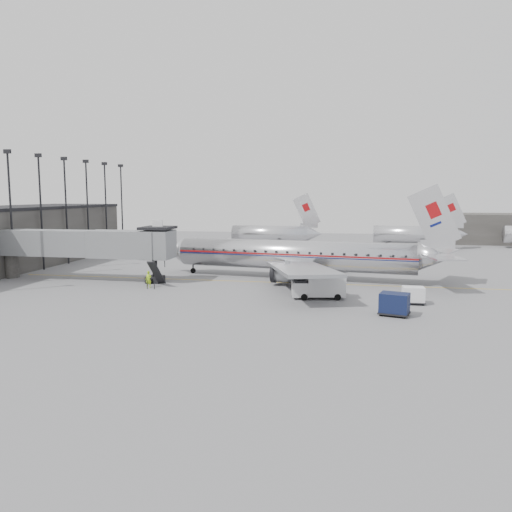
{
  "coord_description": "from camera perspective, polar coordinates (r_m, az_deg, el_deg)",
  "views": [
    {
      "loc": [
        12.14,
        -49.54,
        9.99
      ],
      "look_at": [
        2.3,
        4.26,
        3.2
      ],
      "focal_mm": 35.0,
      "sensor_mm": 36.0,
      "label": 1
    }
  ],
  "objects": [
    {
      "name": "hangar",
      "position": [
        114.57,
        27.05,
        2.81
      ],
      "size": [
        30.0,
        12.0,
        6.0
      ],
      "primitive_type": "cube",
      "color": "#34322F",
      "rests_on": "ground"
    },
    {
      "name": "baggage_cart_navy",
      "position": [
        42.93,
        15.54,
        -5.27
      ],
      "size": [
        2.8,
        2.4,
        1.88
      ],
      "rotation": [
        0.0,
        0.0,
        -0.27
      ],
      "color": "#0D1535",
      "rests_on": "ground"
    },
    {
      "name": "distant_aircraft_mid",
      "position": [
        96.57,
        17.53,
        2.44
      ],
      "size": [
        16.39,
        3.2,
        10.26
      ],
      "color": "silver",
      "rests_on": "ground"
    },
    {
      "name": "baggage_cart_white",
      "position": [
        47.93,
        17.53,
        -4.26
      ],
      "size": [
        2.04,
        1.57,
        1.57
      ],
      "rotation": [
        0.0,
        0.0,
        0.02
      ],
      "color": "silver",
      "rests_on": "ground"
    },
    {
      "name": "floodlight_masts",
      "position": [
        74.06,
        -22.09,
        5.3
      ],
      "size": [
        0.9,
        42.25,
        15.25
      ],
      "color": "black",
      "rests_on": "ground"
    },
    {
      "name": "service_van",
      "position": [
        48.39,
        7.23,
        -3.39
      ],
      "size": [
        5.31,
        2.8,
        2.37
      ],
      "rotation": [
        0.0,
        0.0,
        0.18
      ],
      "color": "#B9B9BB",
      "rests_on": "ground"
    },
    {
      "name": "ground",
      "position": [
        51.97,
        -3.35,
        -4.02
      ],
      "size": [
        160.0,
        160.0,
        0.0
      ],
      "primitive_type": "plane",
      "color": "slate",
      "rests_on": "ground"
    },
    {
      "name": "apron_line",
      "position": [
        57.16,
        1.01,
        -2.98
      ],
      "size": [
        60.0,
        0.15,
        0.01
      ],
      "primitive_type": "cube",
      "rotation": [
        0.0,
        0.0,
        1.57
      ],
      "color": "gold",
      "rests_on": "ground"
    },
    {
      "name": "ramp_worker",
      "position": [
        54.94,
        -12.18,
        -2.61
      ],
      "size": [
        0.66,
        0.44,
        1.78
      ],
      "primitive_type": "imported",
      "rotation": [
        0.0,
        0.0,
        -0.02
      ],
      "color": "#9FD018",
      "rests_on": "ground"
    },
    {
      "name": "distant_aircraft_near",
      "position": [
        92.88,
        1.71,
        2.59
      ],
      "size": [
        16.39,
        3.2,
        10.26
      ],
      "color": "silver",
      "rests_on": "ground"
    },
    {
      "name": "airliner",
      "position": [
        59.13,
        5.01,
        0.08
      ],
      "size": [
        35.25,
        32.46,
        11.18
      ],
      "rotation": [
        0.0,
        0.0,
        -0.13
      ],
      "color": "silver",
      "rests_on": "ground"
    },
    {
      "name": "jet_bridge",
      "position": [
        60.78,
        -17.98,
        1.25
      ],
      "size": [
        21.0,
        6.2,
        7.1
      ],
      "color": "#595C5E",
      "rests_on": "ground"
    }
  ]
}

